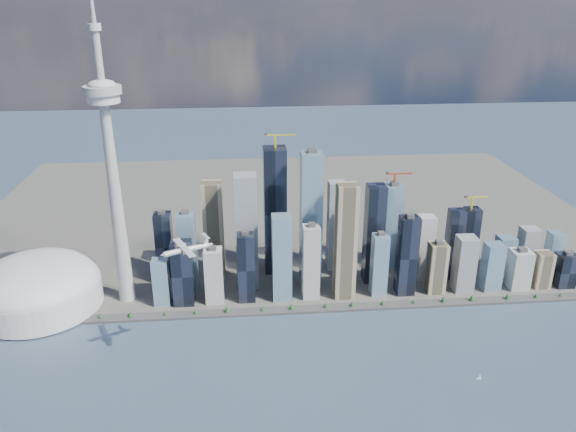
{
  "coord_description": "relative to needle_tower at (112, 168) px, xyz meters",
  "views": [
    {
      "loc": [
        -102.03,
        -544.62,
        490.54
      ],
      "look_at": [
        -30.13,
        260.0,
        165.3
      ],
      "focal_mm": 35.0,
      "sensor_mm": 36.0,
      "label": 1
    }
  ],
  "objects": [
    {
      "name": "ground",
      "position": [
        300.0,
        -310.0,
        -235.84
      ],
      "size": [
        4000.0,
        4000.0,
        0.0
      ],
      "primitive_type": "plane",
      "color": "#314757",
      "rests_on": "ground"
    },
    {
      "name": "seawall",
      "position": [
        300.0,
        -60.0,
        -233.84
      ],
      "size": [
        1100.0,
        22.0,
        4.0
      ],
      "primitive_type": "cube",
      "color": "#383838",
      "rests_on": "ground"
    },
    {
      "name": "land",
      "position": [
        300.0,
        390.0,
        -234.34
      ],
      "size": [
        1400.0,
        900.0,
        3.0
      ],
      "primitive_type": "cube",
      "color": "#4C4C47",
      "rests_on": "ground"
    },
    {
      "name": "shoreline_trees",
      "position": [
        300.0,
        -60.0,
        -227.06
      ],
      "size": [
        960.53,
        7.2,
        8.8
      ],
      "color": "#3F2D1E",
      "rests_on": "seawall"
    },
    {
      "name": "skyscraper_cluster",
      "position": [
        359.62,
        26.82,
        -154.5
      ],
      "size": [
        736.0,
        142.0,
        261.87
      ],
      "color": "black",
      "rests_on": "land"
    },
    {
      "name": "needle_tower",
      "position": [
        0.0,
        0.0,
        0.0
      ],
      "size": [
        56.0,
        56.0,
        550.5
      ],
      "color": "gray",
      "rests_on": "land"
    },
    {
      "name": "dome_stadium",
      "position": [
        -140.0,
        -10.0,
        -196.4
      ],
      "size": [
        200.0,
        200.0,
        86.0
      ],
      "color": "silver",
      "rests_on": "land"
    },
    {
      "name": "airplane",
      "position": [
        126.83,
        -197.91,
        -51.32
      ],
      "size": [
        66.6,
        59.81,
        17.15
      ],
      "rotation": [
        0.0,
        0.0,
        0.43
      ],
      "color": "silver",
      "rests_on": "ground"
    },
    {
      "name": "sailboat_west",
      "position": [
        512.66,
        -255.92,
        -232.62
      ],
      "size": [
        7.25,
        3.32,
        10.04
      ],
      "rotation": [
        0.0,
        0.0,
        -0.23
      ],
      "color": "white",
      "rests_on": "ground"
    }
  ]
}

